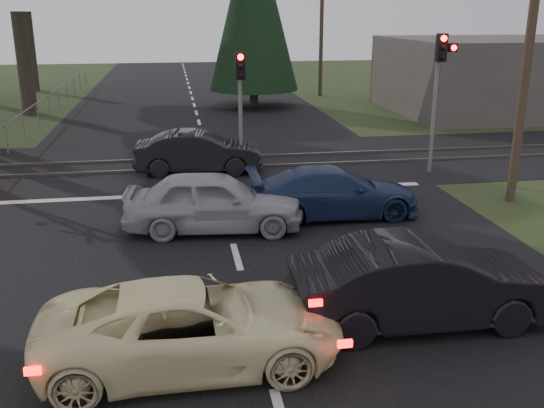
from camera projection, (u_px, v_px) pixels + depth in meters
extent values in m
plane|color=#253A1A|center=(254.00, 319.00, 11.07)|extent=(120.00, 120.00, 0.00)
cube|color=black|center=(215.00, 178.00, 20.48)|extent=(14.00, 100.00, 0.01)
cube|color=black|center=(211.00, 164.00, 22.36)|extent=(120.00, 8.00, 0.01)
cube|color=silver|center=(219.00, 193.00, 18.78)|extent=(13.00, 0.35, 0.00)
cube|color=#59544C|center=(212.00, 168.00, 21.59)|extent=(120.00, 0.12, 0.10)
cube|color=#59544C|center=(209.00, 158.00, 23.10)|extent=(120.00, 0.12, 0.10)
cylinder|color=slate|center=(433.00, 118.00, 20.68)|extent=(0.14, 0.14, 3.80)
cube|color=black|center=(441.00, 48.00, 19.80)|extent=(0.32, 0.24, 0.90)
sphere|color=#FF0C07|center=(444.00, 38.00, 19.59)|extent=(0.20, 0.20, 0.20)
sphere|color=black|center=(443.00, 48.00, 19.68)|extent=(0.18, 0.18, 0.18)
sphere|color=black|center=(442.00, 57.00, 19.77)|extent=(0.18, 0.18, 0.18)
cube|color=black|center=(452.00, 48.00, 19.86)|extent=(0.28, 0.22, 0.28)
sphere|color=#FF0C07|center=(454.00, 48.00, 19.75)|extent=(0.18, 0.18, 0.18)
cylinder|color=slate|center=(241.00, 126.00, 20.90)|extent=(0.14, 0.14, 3.20)
cube|color=black|center=(240.00, 66.00, 20.11)|extent=(0.32, 0.24, 0.90)
sphere|color=#FF0C07|center=(241.00, 57.00, 19.90)|extent=(0.20, 0.20, 0.20)
sphere|color=black|center=(241.00, 66.00, 19.99)|extent=(0.18, 0.18, 0.18)
sphere|color=black|center=(241.00, 76.00, 20.08)|extent=(0.18, 0.18, 0.18)
cylinder|color=#4C3D2D|center=(529.00, 45.00, 16.66)|extent=(0.26, 0.26, 9.00)
cylinder|color=#4C3D2D|center=(321.00, 26.00, 39.24)|extent=(0.26, 0.26, 9.00)
cylinder|color=#4C3D2D|center=(264.00, 21.00, 62.75)|extent=(0.26, 0.26, 9.00)
cylinder|color=#473D33|center=(25.00, 64.00, 32.38)|extent=(0.80, 0.80, 5.40)
cylinder|color=#473D33|center=(30.00, 52.00, 42.42)|extent=(0.80, 0.80, 5.40)
cylinder|color=#473D33|center=(254.00, 89.00, 35.76)|extent=(0.50, 0.50, 2.00)
cone|color=black|center=(253.00, 0.00, 34.25)|extent=(5.20, 5.20, 10.00)
cube|color=#59514C|center=(519.00, 75.00, 33.93)|extent=(14.00, 10.00, 4.00)
imported|color=#F6EDB0|center=(192.00, 326.00, 9.51)|extent=(4.80, 2.26, 1.33)
imported|color=black|center=(422.00, 283.00, 10.73)|extent=(4.70, 1.67, 1.54)
imported|color=#A2A5AA|center=(214.00, 202.00, 15.37)|extent=(4.69, 2.28, 1.54)
imported|color=navy|center=(333.00, 192.00, 16.49)|extent=(4.68, 1.90, 1.36)
imported|color=black|center=(199.00, 152.00, 20.99)|extent=(4.46, 1.85, 1.44)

